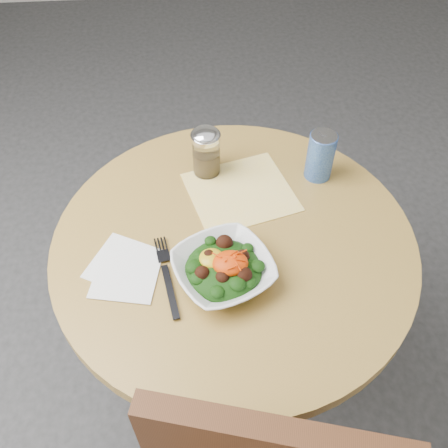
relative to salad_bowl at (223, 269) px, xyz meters
name	(u,v)px	position (x,y,z in m)	size (l,w,h in m)	color
ground	(231,370)	(0.04, 0.11, -0.78)	(6.00, 6.00, 0.00)	#2C2C2E
table	(233,284)	(0.04, 0.11, -0.23)	(0.90, 0.90, 0.75)	black
cloth_napkin	(240,192)	(0.07, 0.27, -0.03)	(0.26, 0.24, 0.00)	yellow
paper_napkins	(125,269)	(-0.23, 0.04, -0.03)	(0.20, 0.22, 0.00)	white
salad_bowl	(223,269)	(0.00, 0.00, 0.00)	(0.29, 0.29, 0.08)	white
fork	(167,273)	(-0.13, 0.02, -0.02)	(0.06, 0.24, 0.00)	black
spice_shaker	(206,152)	(-0.02, 0.36, 0.04)	(0.08, 0.08, 0.14)	silver
beverage_can	(320,156)	(0.29, 0.32, 0.04)	(0.07, 0.07, 0.14)	#0D2A97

